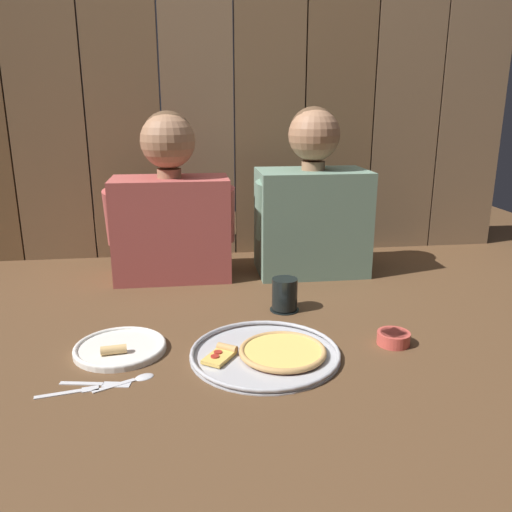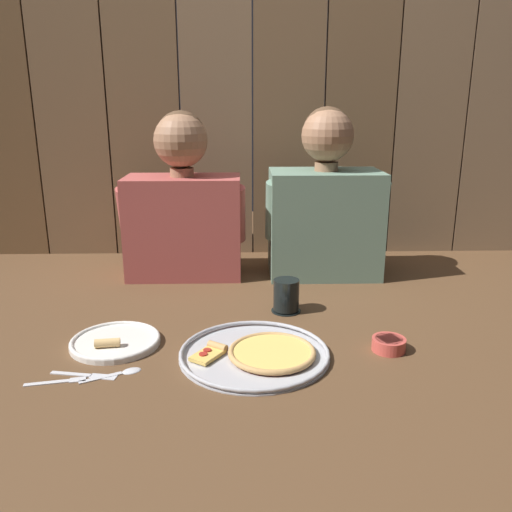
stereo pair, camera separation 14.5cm
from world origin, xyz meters
The scene contains 11 objects.
ground_plane centered at (0.00, 0.00, 0.00)m, with size 3.20×3.20×0.00m, color brown.
pizza_tray centered at (0.00, -0.15, 0.01)m, with size 0.36×0.36×0.03m.
dinner_plate centered at (-0.37, -0.08, 0.01)m, with size 0.23×0.23×0.03m.
drinking_glass centered at (0.08, 0.13, 0.05)m, with size 0.09×0.09×0.10m.
dipping_bowl centered at (0.32, -0.12, 0.02)m, with size 0.08×0.08×0.03m.
table_fork centered at (-0.45, -0.26, 0.00)m, with size 0.13×0.04×0.01m.
table_knife centered at (-0.40, -0.23, 0.00)m, with size 0.16×0.04×0.01m.
table_spoon centered at (-0.32, -0.22, 0.00)m, with size 0.13×0.08×0.01m.
diner_left centered at (-0.25, 0.49, 0.25)m, with size 0.43×0.21×0.57m.
diner_right centered at (0.25, 0.49, 0.25)m, with size 0.42×0.24×0.58m.
wooden_backdrop_wall centered at (0.00, 0.78, 0.58)m, with size 2.19×0.03×1.16m.
Camera 1 is at (-0.19, -1.28, 0.59)m, focal length 36.67 mm.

